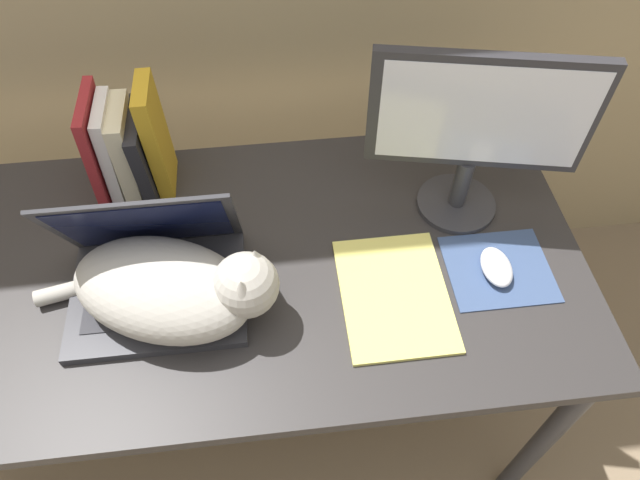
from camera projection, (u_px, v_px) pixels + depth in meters
desk at (229, 286)px, 1.21m from camera, size 1.46×0.70×0.76m
laptop at (155, 273)px, 1.08m from camera, size 0.33×0.26×0.25m
cat at (174, 288)px, 1.03m from camera, size 0.47×0.32×0.16m
external_monitor at (477, 130)px, 1.08m from camera, size 0.41×0.17×0.38m
mousepad at (498, 269)px, 1.14m from camera, size 0.21×0.18×0.00m
computer_mouse at (496, 267)px, 1.12m from camera, size 0.06×0.10×0.03m
book_row at (129, 146)px, 1.20m from camera, size 0.16×0.17×0.26m
notepad at (394, 294)px, 1.10m from camera, size 0.21×0.28×0.01m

